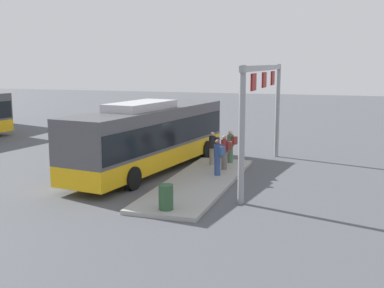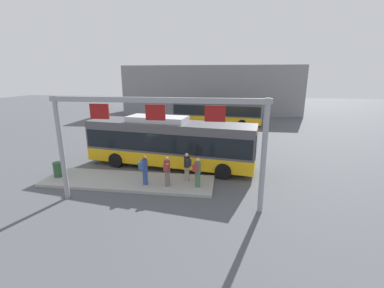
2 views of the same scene
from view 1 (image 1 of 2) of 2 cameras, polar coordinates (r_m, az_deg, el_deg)
The scene contains 9 objects.
ground_plane at distance 23.81m, azimuth -4.88°, elevation -3.16°, with size 120.00×120.00×0.00m, color #4C4F54.
platform_curb at distance 21.10m, azimuth 0.90°, elevation -4.58°, with size 10.00×2.80×0.16m, color #9E9E99.
bus_main at distance 23.47m, azimuth -4.96°, elevation 1.16°, with size 11.65×4.17×3.46m.
person_boarding at distance 24.72m, azimuth 4.66°, elevation -0.19°, with size 0.49×0.60×1.67m.
person_waiting_near at distance 24.24m, azimuth 2.50°, elevation -0.37°, with size 0.53×0.61×1.67m.
person_waiting_mid at distance 23.09m, azimuth 3.96°, elevation -0.89°, with size 0.36×0.54×1.67m.
person_waiting_far at distance 21.88m, azimuth 3.12°, elevation -1.48°, with size 0.52×0.60×1.67m.
platform_sign_gantry at distance 22.38m, azimuth 8.57°, elevation 5.77°, with size 10.04×0.24×5.20m.
trash_bin at distance 16.93m, azimuth -3.13°, elevation -6.35°, with size 0.52×0.52×0.90m, color #2D5133.
Camera 1 is at (-21.40, -9.00, 5.29)m, focal length 44.68 mm.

